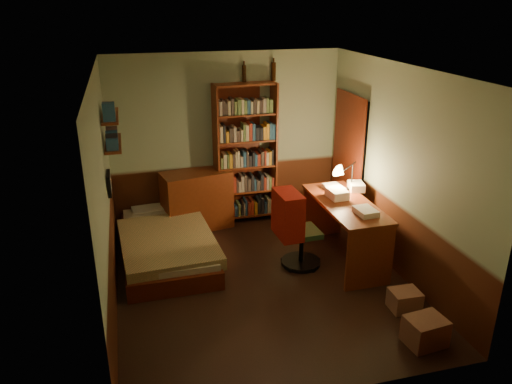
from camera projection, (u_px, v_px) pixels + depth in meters
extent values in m
cube|color=black|center=(261.00, 281.00, 6.26)|extent=(3.50, 4.00, 0.02)
cube|color=silver|center=(262.00, 68.00, 5.31)|extent=(3.50, 4.00, 0.02)
cube|color=gray|center=(227.00, 139.00, 7.59)|extent=(3.50, 0.02, 2.60)
cube|color=gray|center=(104.00, 198.00, 5.37)|extent=(0.02, 4.00, 2.60)
cube|color=gray|center=(398.00, 171.00, 6.20)|extent=(0.02, 4.00, 2.60)
cube|color=gray|center=(328.00, 269.00, 3.98)|extent=(3.50, 0.02, 2.60)
cube|color=black|center=(349.00, 163.00, 7.47)|extent=(0.06, 0.90, 2.00)
cube|color=#48160A|center=(347.00, 163.00, 7.47)|extent=(0.02, 0.98, 2.08)
cube|color=olive|center=(166.00, 234.00, 6.76)|extent=(1.16, 2.13, 0.63)
cube|color=#5E240F|center=(197.00, 200.00, 7.56)|extent=(1.09, 0.69, 0.90)
cube|color=#B2B2B7|center=(227.00, 163.00, 7.60)|extent=(0.29, 0.25, 0.13)
cube|color=#5E240F|center=(245.00, 155.00, 7.59)|extent=(0.95, 0.38, 2.16)
cylinder|color=black|center=(244.00, 74.00, 7.26)|extent=(0.08, 0.08, 0.24)
cylinder|color=black|center=(273.00, 71.00, 7.36)|extent=(0.08, 0.08, 0.27)
cube|color=#5E240F|center=(344.00, 231.00, 6.64)|extent=(0.66, 1.55, 0.83)
cube|color=silver|center=(356.00, 186.00, 6.88)|extent=(0.24, 0.30, 0.11)
cone|color=black|center=(353.00, 171.00, 6.82)|extent=(0.17, 0.17, 0.55)
cube|color=#335C33|center=(302.00, 230.00, 6.46)|extent=(0.53, 0.47, 1.02)
cube|color=#AB1A10|center=(321.00, 174.00, 6.06)|extent=(0.37, 0.55, 0.60)
cube|color=#5E240F|center=(113.00, 143.00, 6.28)|extent=(0.20, 0.90, 0.03)
cube|color=#5E240F|center=(110.00, 116.00, 6.15)|extent=(0.20, 0.90, 0.03)
cube|color=black|center=(109.00, 183.00, 5.94)|extent=(0.04, 0.32, 0.26)
cube|color=#8E5D48|center=(425.00, 331.00, 5.08)|extent=(0.42, 0.35, 0.29)
cube|color=#8E5D48|center=(405.00, 300.00, 5.65)|extent=(0.33, 0.28, 0.23)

